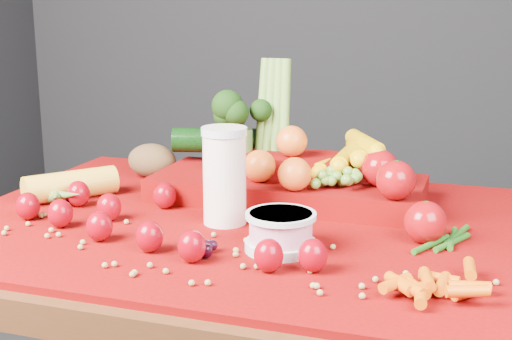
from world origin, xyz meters
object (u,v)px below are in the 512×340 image
(table, at_px, (252,277))
(milk_glass, at_px, (225,172))
(yogurt_bowl, at_px, (281,230))
(produce_mound, at_px, (294,171))

(table, relative_size, milk_glass, 6.47)
(yogurt_bowl, xyz_separation_m, produce_mound, (-0.06, 0.29, 0.02))
(table, height_order, produce_mound, produce_mound)
(yogurt_bowl, bearing_deg, table, 125.14)
(table, relative_size, produce_mound, 1.86)
(yogurt_bowl, height_order, produce_mound, produce_mound)
(milk_glass, bearing_deg, table, 31.93)
(milk_glass, distance_m, produce_mound, 0.20)
(milk_glass, bearing_deg, yogurt_bowl, -37.79)
(produce_mound, bearing_deg, table, -101.25)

